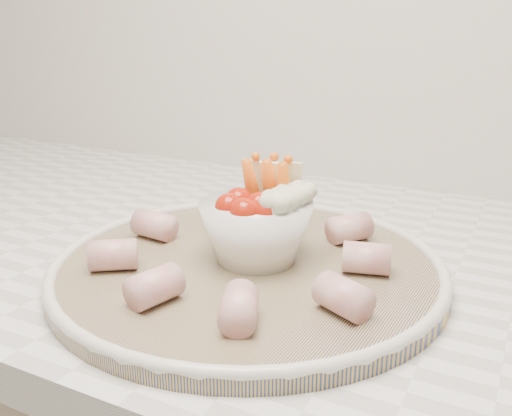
% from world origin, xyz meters
% --- Properties ---
extents(serving_platter, '(0.41, 0.41, 0.02)m').
position_xyz_m(serving_platter, '(-0.13, 1.36, 0.93)').
color(serving_platter, navy).
rests_on(serving_platter, kitchen_counter).
extents(veggie_bowl, '(0.11, 0.11, 0.10)m').
position_xyz_m(veggie_bowl, '(-0.12, 1.37, 0.97)').
color(veggie_bowl, white).
rests_on(veggie_bowl, serving_platter).
extents(cured_meat_rolls, '(0.29, 0.29, 0.03)m').
position_xyz_m(cured_meat_rolls, '(-0.13, 1.36, 0.95)').
color(cured_meat_rolls, '#BC565E').
rests_on(cured_meat_rolls, serving_platter).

